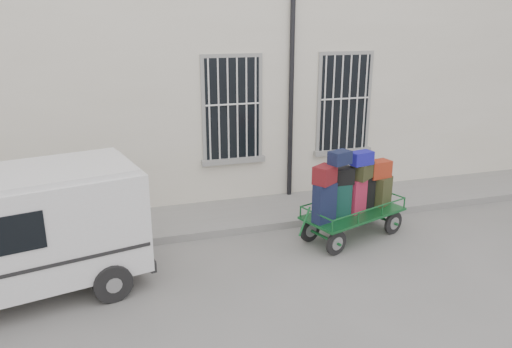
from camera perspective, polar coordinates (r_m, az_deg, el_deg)
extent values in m
plane|color=slate|center=(9.13, 4.71, -9.75)|extent=(80.00, 80.00, 0.00)
cube|color=beige|center=(13.42, -3.86, 12.48)|extent=(24.00, 5.00, 6.00)
cylinder|color=black|center=(11.26, 4.07, 10.48)|extent=(0.11, 0.11, 5.60)
cube|color=black|center=(10.99, -2.74, 7.43)|extent=(1.20, 0.08, 2.20)
cube|color=gray|center=(11.24, -2.63, 1.58)|extent=(1.45, 0.22, 0.12)
cube|color=black|center=(11.94, 10.02, 8.00)|extent=(1.20, 0.08, 2.20)
cube|color=gray|center=(12.17, 9.78, 2.59)|extent=(1.45, 0.22, 0.12)
cube|color=gray|center=(10.98, 0.48, -4.39)|extent=(24.00, 1.70, 0.15)
cylinder|color=black|center=(9.29, 9.15, -7.80)|extent=(0.46, 0.20, 0.47)
cylinder|color=gray|center=(9.29, 9.15, -7.80)|extent=(0.27, 0.16, 0.26)
cylinder|color=black|center=(9.76, 6.20, -6.40)|extent=(0.46, 0.20, 0.47)
cylinder|color=gray|center=(9.76, 6.20, -6.40)|extent=(0.27, 0.16, 0.26)
cylinder|color=black|center=(10.40, 15.41, -5.40)|extent=(0.46, 0.20, 0.47)
cylinder|color=gray|center=(10.40, 15.41, -5.40)|extent=(0.27, 0.16, 0.26)
cylinder|color=black|center=(10.81, 12.50, -4.27)|extent=(0.46, 0.20, 0.47)
cylinder|color=gray|center=(10.81, 12.50, -4.27)|extent=(0.27, 0.16, 0.26)
cube|color=#135726|center=(9.94, 11.05, -4.42)|extent=(2.25, 1.55, 0.05)
cylinder|color=#135726|center=(9.06, 5.58, -5.42)|extent=(0.27, 0.12, 0.52)
cube|color=black|center=(9.26, 7.82, -3.28)|extent=(0.47, 0.35, 0.75)
cube|color=black|center=(9.13, 7.92, -1.01)|extent=(0.20, 0.16, 0.03)
cube|color=#0E342D|center=(9.63, 9.51, -2.91)|extent=(0.43, 0.25, 0.63)
cube|color=black|center=(9.52, 9.60, -1.07)|extent=(0.19, 0.16, 0.03)
cube|color=maroon|center=(9.83, 11.42, -2.48)|extent=(0.42, 0.35, 0.67)
cube|color=black|center=(9.71, 11.54, -0.56)|extent=(0.17, 0.15, 0.03)
cube|color=black|center=(10.13, 12.30, -1.95)|extent=(0.37, 0.30, 0.66)
cube|color=black|center=(10.02, 12.43, -0.09)|extent=(0.17, 0.16, 0.03)
cube|color=#2A2F17|center=(10.34, 14.18, -1.89)|extent=(0.47, 0.43, 0.59)
cube|color=black|center=(10.25, 14.31, -0.27)|extent=(0.19, 0.17, 0.03)
cube|color=maroon|center=(9.09, 7.87, -0.08)|extent=(0.50, 0.47, 0.33)
cube|color=black|center=(9.51, 9.71, -0.21)|extent=(0.44, 0.28, 0.31)
cube|color=#2D2E17|center=(9.79, 12.07, 0.38)|extent=(0.57, 0.52, 0.31)
cube|color=#96361B|center=(10.17, 13.82, 0.56)|extent=(0.52, 0.37, 0.34)
cube|color=black|center=(9.17, 9.57, 1.86)|extent=(0.45, 0.37, 0.24)
cube|color=navy|center=(9.60, 11.94, 1.79)|extent=(0.48, 0.34, 0.25)
cube|color=white|center=(8.33, -26.56, -5.85)|extent=(4.16, 2.50, 1.59)
cube|color=black|center=(8.51, -13.71, -2.04)|extent=(0.31, 1.21, 0.49)
cube|color=black|center=(8.90, -13.29, -8.22)|extent=(0.45, 1.61, 0.19)
cube|color=white|center=(8.82, -13.16, -6.99)|extent=(0.11, 0.37, 0.11)
cylinder|color=black|center=(8.09, -16.08, -11.84)|extent=(0.63, 0.32, 0.60)
cylinder|color=black|center=(9.52, -18.56, -7.46)|extent=(0.63, 0.32, 0.60)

